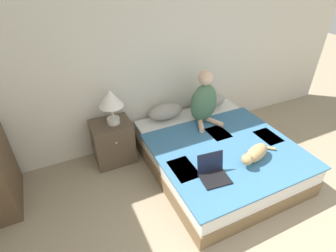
# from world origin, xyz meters

# --- Properties ---
(wall_back) EXTENTS (6.14, 0.05, 2.55)m
(wall_back) POSITION_xyz_m (0.00, 3.03, 1.27)
(wall_back) COLOR beige
(wall_back) RESTS_ON ground_plane
(bed) EXTENTS (1.73, 1.93, 0.44)m
(bed) POSITION_xyz_m (0.10, 1.99, 0.22)
(bed) COLOR brown
(bed) RESTS_ON ground_plane
(pillow_near) EXTENTS (0.53, 0.26, 0.22)m
(pillow_near) POSITION_xyz_m (-0.28, 2.81, 0.55)
(pillow_near) COLOR gray
(pillow_near) RESTS_ON bed
(pillow_far) EXTENTS (0.53, 0.26, 0.22)m
(pillow_far) POSITION_xyz_m (0.48, 2.81, 0.55)
(pillow_far) COLOR gray
(pillow_far) RESTS_ON bed
(person_sitting) EXTENTS (0.40, 0.39, 0.76)m
(person_sitting) POSITION_xyz_m (0.17, 2.51, 0.76)
(person_sitting) COLOR #476B4C
(person_sitting) RESTS_ON bed
(cat_tabby) EXTENTS (0.61, 0.31, 0.19)m
(cat_tabby) POSITION_xyz_m (0.26, 1.52, 0.53)
(cat_tabby) COLOR tan
(cat_tabby) RESTS_ON bed
(laptop_open) EXTENTS (0.33, 0.32, 0.25)m
(laptop_open) POSITION_xyz_m (-0.32, 1.50, 0.49)
(laptop_open) COLOR black
(laptop_open) RESTS_ON bed
(nightstand) EXTENTS (0.52, 0.44, 0.61)m
(nightstand) POSITION_xyz_m (-1.10, 2.75, 0.30)
(nightstand) COLOR brown
(nightstand) RESTS_ON ground_plane
(table_lamp) EXTENTS (0.31, 0.31, 0.47)m
(table_lamp) POSITION_xyz_m (-1.06, 2.74, 0.94)
(table_lamp) COLOR beige
(table_lamp) RESTS_ON nightstand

